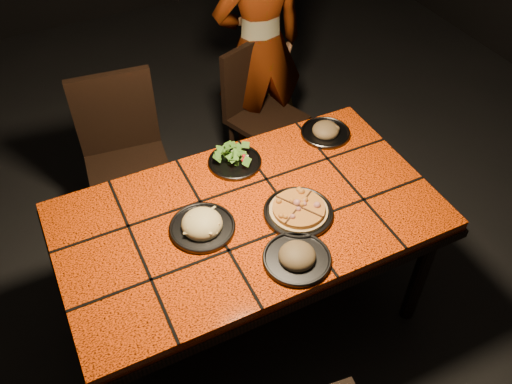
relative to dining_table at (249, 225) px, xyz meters
name	(u,v)px	position (x,y,z in m)	size (l,w,h in m)	color
room_shell	(247,56)	(0.00, 0.00, 0.83)	(6.04, 7.04, 3.08)	black
dining_table	(249,225)	(0.00, 0.00, 0.00)	(1.62, 0.92, 0.75)	#EB4207
chair_far_left	(124,149)	(-0.32, 0.89, -0.13)	(0.47, 0.47, 0.95)	black
chair_far_right	(257,104)	(0.54, 1.01, -0.18)	(0.50, 0.50, 0.85)	black
diner	(259,47)	(0.63, 1.17, 0.10)	(0.56, 0.37, 1.55)	brown
plate_pizza	(298,211)	(0.18, -0.10, 0.10)	(0.34, 0.34, 0.04)	#36363B
plate_pasta	(202,225)	(-0.21, 0.00, 0.10)	(0.27, 0.27, 0.09)	#36363B
plate_salad	(235,159)	(0.08, 0.31, 0.10)	(0.25, 0.25, 0.07)	#36363B
plate_mushroom_a	(297,256)	(0.06, -0.31, 0.10)	(0.27, 0.27, 0.09)	#36363B
plate_mushroom_b	(326,131)	(0.57, 0.31, 0.10)	(0.24, 0.24, 0.08)	#36363B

